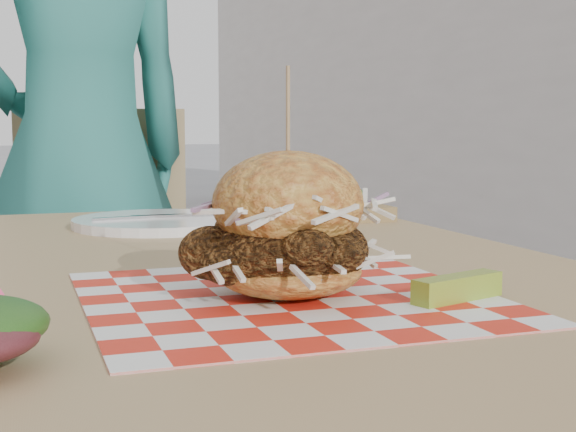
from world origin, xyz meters
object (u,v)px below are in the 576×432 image
Objects in this scene: diner at (80,154)px; patio_table at (215,328)px; sandwich at (288,233)px; patio_chair at (114,271)px.

diner is 0.98m from patio_table.
sandwich is at bearing 71.84° from diner.
patio_chair is 4.61× the size of sandwich.
sandwich reaches higher than patio_chair.
patio_chair is (0.08, 0.11, -0.29)m from diner.
diner is at bearing 94.08° from sandwich.
diner reaches higher than sandwich.
patio_chair is 1.32m from sandwich.
diner is 1.77× the size of patio_chair.
patio_table is 0.26m from sandwich.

